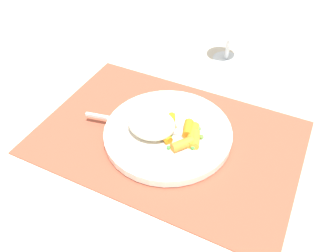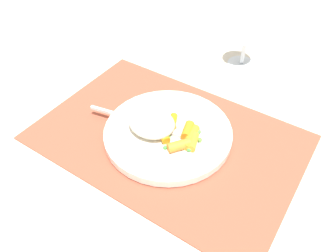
{
  "view_description": "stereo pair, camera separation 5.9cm",
  "coord_description": "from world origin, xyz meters",
  "px_view_note": "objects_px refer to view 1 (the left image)",
  "views": [
    {
      "loc": [
        0.2,
        -0.4,
        0.46
      ],
      "look_at": [
        0.0,
        0.0,
        0.03
      ],
      "focal_mm": 36.04,
      "sensor_mm": 36.0,
      "label": 1
    },
    {
      "loc": [
        0.25,
        -0.37,
        0.46
      ],
      "look_at": [
        0.0,
        0.0,
        0.03
      ],
      "focal_mm": 36.04,
      "sensor_mm": 36.0,
      "label": 2
    }
  ],
  "objects_px": {
    "fork": "(148,125)",
    "carrot_portion": "(181,134)",
    "rice_mound": "(152,124)",
    "plate": "(168,133)",
    "wine_glass": "(231,21)"
  },
  "relations": [
    {
      "from": "carrot_portion",
      "to": "fork",
      "type": "distance_m",
      "value": 0.07
    },
    {
      "from": "plate",
      "to": "carrot_portion",
      "type": "distance_m",
      "value": 0.03
    },
    {
      "from": "fork",
      "to": "rice_mound",
      "type": "bearing_deg",
      "value": -30.92
    },
    {
      "from": "carrot_portion",
      "to": "plate",
      "type": "bearing_deg",
      "value": 167.96
    },
    {
      "from": "carrot_portion",
      "to": "rice_mound",
      "type": "bearing_deg",
      "value": -169.52
    },
    {
      "from": "fork",
      "to": "wine_glass",
      "type": "distance_m",
      "value": 0.33
    },
    {
      "from": "rice_mound",
      "to": "carrot_portion",
      "type": "relative_size",
      "value": 0.98
    },
    {
      "from": "rice_mound",
      "to": "fork",
      "type": "xyz_separation_m",
      "value": [
        -0.01,
        0.01,
        -0.01
      ]
    },
    {
      "from": "fork",
      "to": "carrot_portion",
      "type": "bearing_deg",
      "value": 1.29
    },
    {
      "from": "rice_mound",
      "to": "wine_glass",
      "type": "bearing_deg",
      "value": 83.84
    },
    {
      "from": "carrot_portion",
      "to": "wine_glass",
      "type": "xyz_separation_m",
      "value": [
        -0.02,
        0.32,
        0.07
      ]
    },
    {
      "from": "plate",
      "to": "wine_glass",
      "type": "relative_size",
      "value": 1.69
    },
    {
      "from": "plate",
      "to": "rice_mound",
      "type": "bearing_deg",
      "value": -146.79
    },
    {
      "from": "plate",
      "to": "wine_glass",
      "type": "height_order",
      "value": "wine_glass"
    },
    {
      "from": "carrot_portion",
      "to": "fork",
      "type": "relative_size",
      "value": 0.44
    }
  ]
}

